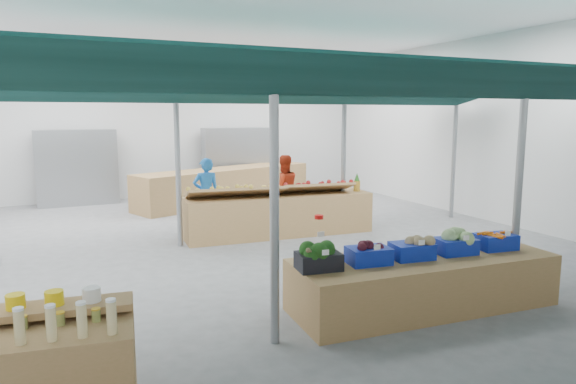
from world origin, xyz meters
name	(u,v)px	position (x,y,z in m)	size (l,w,h in m)	color
floor	(240,246)	(0.00, 0.00, 0.00)	(13.00, 13.00, 0.00)	slate
hall	(215,104)	(0.00, 1.44, 2.65)	(13.00, 13.00, 13.00)	silver
pole_grid	(321,155)	(0.75, -1.75, 1.81)	(10.00, 4.60, 3.00)	gray
awnings	(322,92)	(0.75, -1.75, 2.78)	(9.50, 7.08, 0.30)	black
back_shelving_left	(77,168)	(-2.50, 6.00, 1.00)	(2.00, 0.50, 2.00)	#B23F33
back_shelving_right	(236,162)	(2.00, 6.00, 1.00)	(2.00, 0.50, 2.00)	#B23F33
bottle_shelf	(21,372)	(-3.40, -4.49, 0.43)	(1.83, 1.28, 1.05)	olive
veg_counter	(423,282)	(1.12, -3.84, 0.33)	(3.38, 1.13, 0.66)	olive
fruit_counter	(279,215)	(1.04, 0.57, 0.41)	(3.82, 0.91, 0.82)	olive
far_counter	(226,186)	(1.23, 4.64, 0.48)	(5.32, 1.06, 0.96)	olive
vendor_left	(206,194)	(-0.16, 1.67, 0.76)	(0.56, 0.37, 1.53)	blue
vendor_right	(284,189)	(1.64, 1.67, 0.76)	(0.74, 0.58, 1.53)	#B93116
crate_broccoli	(319,256)	(-0.34, -3.74, 0.82)	(0.54, 0.43, 0.35)	black
crate_beets	(369,253)	(0.32, -3.79, 0.79)	(0.54, 0.43, 0.29)	#0E259C
crate_celeriac	(412,247)	(0.93, -3.83, 0.80)	(0.54, 0.43, 0.31)	#0E259C
crate_cabbage	(455,242)	(1.59, -3.87, 0.82)	(0.54, 0.43, 0.35)	#0E259C
crate_carrots	(495,241)	(2.24, -3.91, 0.77)	(0.54, 0.43, 0.29)	#0E259C
sparrow	(311,252)	(-0.50, -3.85, 0.91)	(0.12, 0.09, 0.11)	brown
pole_ribbon	(319,219)	(0.07, -2.97, 1.08)	(0.12, 0.12, 0.28)	red
apple_heap_yellow	(236,190)	(0.13, 0.54, 0.98)	(1.98, 0.95, 0.27)	#997247
apple_heap_red	(316,186)	(1.80, 0.42, 0.98)	(1.58, 0.89, 0.27)	#997247
pineapple	(357,183)	(2.76, 0.36, 1.00)	(0.14, 0.14, 0.39)	#8C6019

